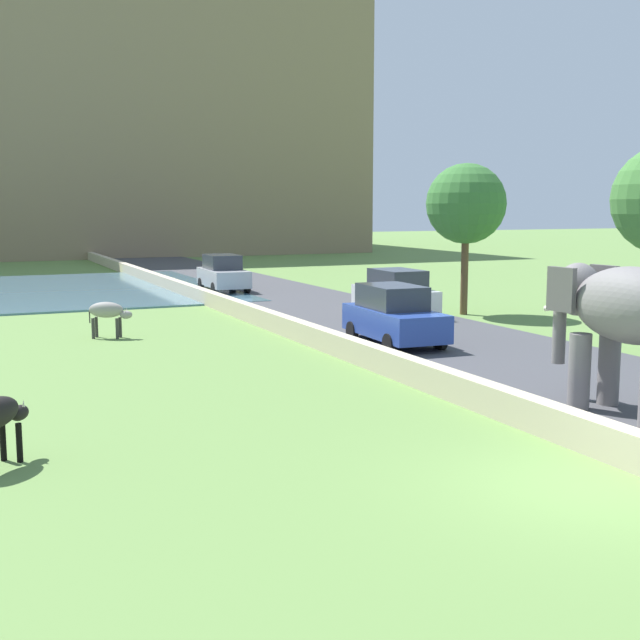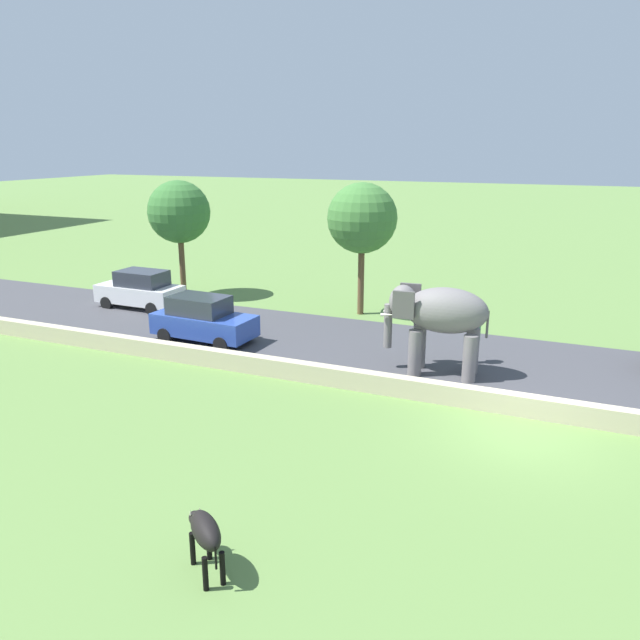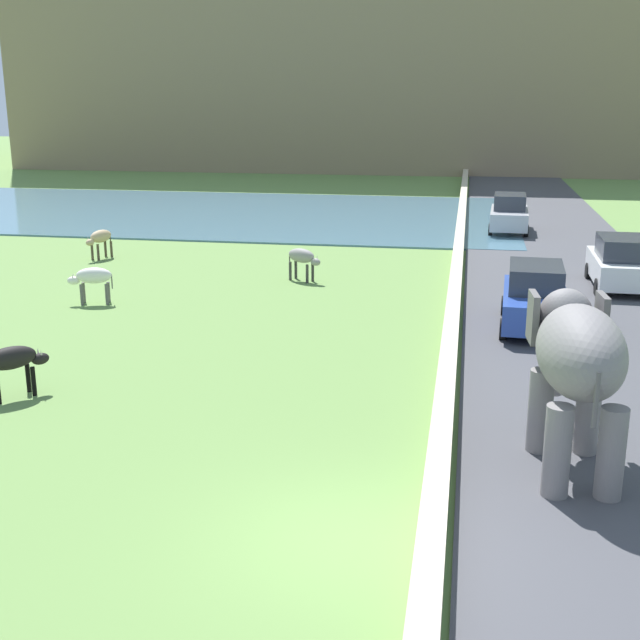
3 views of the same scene
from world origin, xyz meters
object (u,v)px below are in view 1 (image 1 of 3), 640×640
Objects in this scene: elephant at (623,315)px; car_white at (395,293)px; car_blue at (394,316)px; car_silver at (223,273)px; cow_grey at (108,312)px.

elephant is 0.87× the size of car_white.
car_blue is at bearing 89.88° from elephant.
car_silver is at bearing 105.40° from car_white.
car_silver and car_white have the same top height.
car_white is (3.15, 5.49, 0.00)m from car_blue.
elephant reaches higher than car_white.
car_blue is at bearing -119.81° from car_white.
car_blue is 8.98m from cow_grey.
car_blue and car_white have the same top height.
elephant is 9.18m from car_blue.
car_silver is 11.85m from car_white.
elephant is 15.92m from cow_grey.
cow_grey is at bearing -176.62° from car_white.
elephant is at bearing -61.66° from cow_grey.
car_blue is 16.92m from car_silver.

